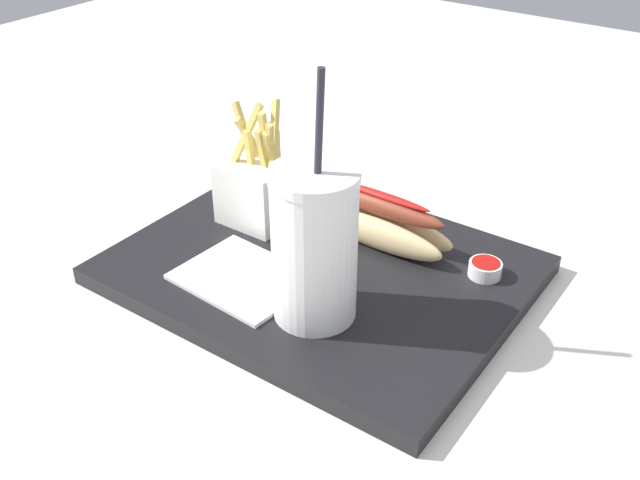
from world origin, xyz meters
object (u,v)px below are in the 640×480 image
Objects in this scene: ketchup_cup_2 at (246,183)px; fries_basket at (258,188)px; soda_cup at (314,245)px; hot_dog_1 at (382,223)px; ketchup_cup_1 at (485,268)px; napkin_stack at (243,278)px.

fries_basket is at bearing -39.23° from ketchup_cup_2.
soda_cup reaches higher than ketchup_cup_2.
soda_cup is 6.53× the size of ketchup_cup_2.
soda_cup is at bearing -34.22° from fries_basket.
soda_cup is 0.16m from hot_dog_1.
hot_dog_1 reaches higher than ketchup_cup_2.
ketchup_cup_1 is (0.11, 0.16, -0.07)m from soda_cup.
fries_basket is at bearing -170.19° from ketchup_cup_1.
hot_dog_1 is (0.15, 0.04, -0.02)m from fries_basket.
ketchup_cup_1 is 0.26× the size of napkin_stack.
fries_basket is 0.29m from ketchup_cup_1.
hot_dog_1 is at bearing -176.78° from ketchup_cup_1.
hot_dog_1 is at bearing 15.17° from fries_basket.
hot_dog_1 is at bearing -2.91° from ketchup_cup_2.
napkin_stack is (0.13, -0.16, -0.01)m from ketchup_cup_2.
hot_dog_1 reaches higher than napkin_stack.
ketchup_cup_1 is at bearing 54.72° from soda_cup.
ketchup_cup_1 is at bearing 36.90° from napkin_stack.
soda_cup reaches higher than ketchup_cup_1.
soda_cup is 1.89× the size of napkin_stack.
ketchup_cup_1 reaches higher than napkin_stack.
ketchup_cup_2 is at bearing 179.37° from ketchup_cup_1.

